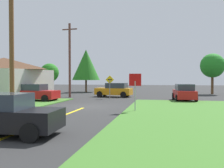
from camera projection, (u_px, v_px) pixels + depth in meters
name	position (u px, v px, depth m)	size (l,w,h in m)	color
ground_plane	(87.00, 106.00, 19.85)	(120.00, 120.00, 0.00)	#2E2E2E
lane_stripe_center	(38.00, 125.00, 12.00)	(0.20, 14.00, 0.01)	yellow
stop_sign	(135.00, 85.00, 16.68)	(0.80, 0.07, 2.49)	#9EA0A8
car_behind_on_main_road	(4.00, 115.00, 9.87)	(4.19, 2.30, 1.62)	black
car_approaching_junction	(114.00, 90.00, 29.76)	(4.38, 2.39, 1.62)	orange
car_on_crossroad	(184.00, 93.00, 24.56)	(2.17, 4.05, 1.62)	red
parked_car_near_building	(36.00, 93.00, 24.41)	(4.15, 2.25, 1.62)	red
utility_pole_near	(12.00, 47.00, 17.93)	(1.79, 0.46, 8.60)	brown
utility_pole_mid	(70.00, 59.00, 28.91)	(1.80, 0.32, 8.35)	brown
direction_sign	(110.00, 84.00, 27.11)	(0.91, 0.08, 2.47)	slate
oak_tree_left	(212.00, 66.00, 34.65)	(3.26, 3.26, 5.50)	brown
pine_tree_center	(86.00, 65.00, 39.68)	(4.29, 4.29, 6.59)	brown
oak_tree_right	(50.00, 73.00, 34.77)	(2.52, 2.52, 4.17)	brown
barn	(4.00, 78.00, 27.12)	(8.72, 8.20, 4.35)	beige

